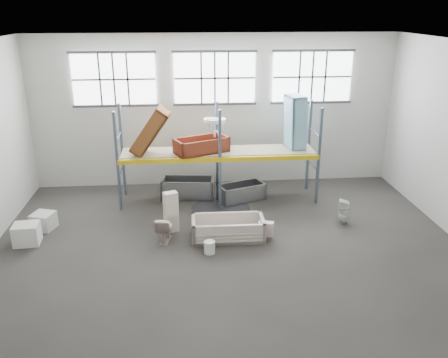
{
  "coord_description": "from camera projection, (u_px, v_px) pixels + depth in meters",
  "views": [
    {
      "loc": [
        -1.03,
        -10.36,
        5.82
      ],
      "look_at": [
        0.0,
        1.5,
        1.4
      ],
      "focal_mm": 37.74,
      "sensor_mm": 36.0,
      "label": 1
    }
  ],
  "objects": [
    {
      "name": "toilet_beige",
      "position": [
        165.0,
        229.0,
        12.25
      ],
      "size": [
        0.52,
        0.73,
        0.68
      ],
      "primitive_type": "imported",
      "rotation": [
        0.0,
        0.0,
        2.93
      ],
      "color": "beige",
      "rests_on": "floor"
    },
    {
      "name": "wall_back",
      "position": [
        215.0,
        111.0,
        15.63
      ],
      "size": [
        12.0,
        0.1,
        5.0
      ],
      "primitive_type": "cube",
      "color": "beige",
      "rests_on": "ground"
    },
    {
      "name": "sink_on_shelf",
      "position": [
        215.0,
        136.0,
        14.21
      ],
      "size": [
        0.76,
        0.66,
        0.58
      ],
      "primitive_type": "imported",
      "rotation": [
        0.0,
        0.0,
        -0.26
      ],
      "color": "white",
      "rests_on": "rust_tub_flat"
    },
    {
      "name": "rack_upright_rb",
      "position": [
        309.0,
        146.0,
        15.33
      ],
      "size": [
        0.08,
        0.08,
        3.0
      ],
      "primitive_type": "cube",
      "color": "slate",
      "rests_on": "floor"
    },
    {
      "name": "ceiling",
      "position": [
        230.0,
        43.0,
        10.02
      ],
      "size": [
        12.0,
        10.0,
        0.1
      ],
      "primitive_type": "cube",
      "color": "silver",
      "rests_on": "ground"
    },
    {
      "name": "rack_beam_back",
      "position": [
        217.0,
        148.0,
        15.09
      ],
      "size": [
        6.0,
        0.1,
        0.14
      ],
      "primitive_type": "cube",
      "color": "yellow",
      "rests_on": "floor"
    },
    {
      "name": "toilet_white",
      "position": [
        344.0,
        212.0,
        13.21
      ],
      "size": [
        0.42,
        0.41,
        0.71
      ],
      "primitive_type": "imported",
      "rotation": [
        0.0,
        0.0,
        -1.92
      ],
      "color": "white",
      "rests_on": "floor"
    },
    {
      "name": "blue_tub_upright",
      "position": [
        295.0,
        123.0,
        14.55
      ],
      "size": [
        0.64,
        0.86,
        1.69
      ],
      "primitive_type": null,
      "rotation": [
        0.0,
        1.54,
        0.15
      ],
      "color": "#7DB3CD",
      "rests_on": "shelf_deck"
    },
    {
      "name": "floor",
      "position": [
        229.0,
        254.0,
        11.8
      ],
      "size": [
        12.0,
        10.0,
        0.1
      ],
      "primitive_type": "cube",
      "color": "#413C38",
      "rests_on": "ground"
    },
    {
      "name": "window_left",
      "position": [
        114.0,
        79.0,
        14.88
      ],
      "size": [
        2.6,
        0.04,
        1.6
      ],
      "primitive_type": "cube",
      "color": "white",
      "rests_on": "wall_back"
    },
    {
      "name": "cistern_tall",
      "position": [
        171.0,
        212.0,
        12.69
      ],
      "size": [
        0.43,
        0.35,
        1.13
      ],
      "primitive_type": "cube",
      "rotation": [
        0.0,
        0.0,
        0.37
      ],
      "color": "beige",
      "rests_on": "floor"
    },
    {
      "name": "rack_upright_mb",
      "position": [
        217.0,
        148.0,
        15.09
      ],
      "size": [
        0.08,
        0.08,
        3.0
      ],
      "primitive_type": "cube",
      "color": "slate",
      "rests_on": "floor"
    },
    {
      "name": "rack_upright_la",
      "position": [
        118.0,
        162.0,
        13.72
      ],
      "size": [
        0.08,
        0.08,
        3.0
      ],
      "primitive_type": "cube",
      "color": "slate",
      "rests_on": "floor"
    },
    {
      "name": "carton_far",
      "position": [
        44.0,
        221.0,
        12.93
      ],
      "size": [
        0.7,
        0.7,
        0.46
      ],
      "primitive_type": "cube",
      "rotation": [
        0.0,
        0.0,
        -0.31
      ],
      "color": "beige",
      "rests_on": "floor"
    },
    {
      "name": "cistern_spare",
      "position": [
        266.0,
        229.0,
        12.38
      ],
      "size": [
        0.44,
        0.29,
        0.38
      ],
      "primitive_type": "cube",
      "rotation": [
        0.0,
        0.0,
        -0.27
      ],
      "color": "beige",
      "rests_on": "bathtub_beige"
    },
    {
      "name": "rack_upright_ra",
      "position": [
        319.0,
        157.0,
        14.21
      ],
      "size": [
        0.08,
        0.08,
        3.0
      ],
      "primitive_type": "cube",
      "color": "slate",
      "rests_on": "floor"
    },
    {
      "name": "window_mid",
      "position": [
        215.0,
        78.0,
        15.14
      ],
      "size": [
        2.6,
        0.04,
        1.6
      ],
      "primitive_type": "cube",
      "color": "white",
      "rests_on": "wall_back"
    },
    {
      "name": "rack_upright_lb",
      "position": [
        122.0,
        150.0,
        14.84
      ],
      "size": [
        0.08,
        0.08,
        3.0
      ],
      "primitive_type": "cube",
      "color": "slate",
      "rests_on": "floor"
    },
    {
      "name": "bathtub_beige",
      "position": [
        228.0,
        228.0,
        12.41
      ],
      "size": [
        1.91,
        0.92,
        0.56
      ],
      "primitive_type": null,
      "rotation": [
        0.0,
        0.0,
        -0.01
      ],
      "color": "beige",
      "rests_on": "floor"
    },
    {
      "name": "steel_tub_left",
      "position": [
        188.0,
        187.0,
        15.11
      ],
      "size": [
        1.73,
        0.95,
        0.61
      ],
      "primitive_type": null,
      "rotation": [
        0.0,
        0.0,
        -0.11
      ],
      "color": "#A0A3A8",
      "rests_on": "floor"
    },
    {
      "name": "sink_in_tub",
      "position": [
        253.0,
        234.0,
        12.34
      ],
      "size": [
        0.4,
        0.4,
        0.13
      ],
      "primitive_type": "imported",
      "rotation": [
        0.0,
        0.0,
        -0.01
      ],
      "color": "beige",
      "rests_on": "bathtub_beige"
    },
    {
      "name": "wet_patch",
      "position": [
        221.0,
        208.0,
        14.3
      ],
      "size": [
        1.8,
        1.8,
        0.0
      ],
      "primitive_type": "cylinder",
      "color": "black",
      "rests_on": "floor"
    },
    {
      "name": "steel_tub_right",
      "position": [
        241.0,
        192.0,
        14.86
      ],
      "size": [
        1.57,
        1.12,
        0.52
      ],
      "primitive_type": null,
      "rotation": [
        0.0,
        0.0,
        0.35
      ],
      "color": "#A6A8AE",
      "rests_on": "floor"
    },
    {
      "name": "rack_beam_front",
      "position": [
        220.0,
        160.0,
        13.97
      ],
      "size": [
        6.0,
        0.1,
        0.14
      ],
      "primitive_type": "cube",
      "color": "yellow",
      "rests_on": "floor"
    },
    {
      "name": "bucket",
      "position": [
        210.0,
        247.0,
        11.69
      ],
      "size": [
        0.33,
        0.33,
        0.32
      ],
      "primitive_type": "cylinder",
      "rotation": [
        0.0,
        0.0,
        -0.2
      ],
      "color": "white",
      "rests_on": "floor"
    },
    {
      "name": "shelf_deck",
      "position": [
        218.0,
        151.0,
        14.5
      ],
      "size": [
        5.9,
        1.1,
        0.03
      ],
      "primitive_type": "cube",
      "color": "gray",
      "rests_on": "floor"
    },
    {
      "name": "carton_near",
      "position": [
        27.0,
        234.0,
        12.11
      ],
      "size": [
        0.67,
        0.59,
        0.54
      ],
      "primitive_type": "cube",
      "rotation": [
        0.0,
        0.0,
        0.07
      ],
      "color": "silver",
      "rests_on": "floor"
    },
    {
      "name": "rust_tub_flat",
      "position": [
        202.0,
        145.0,
        14.26
      ],
      "size": [
        1.76,
        1.33,
        0.45
      ],
      "primitive_type": null,
      "rotation": [
        0.0,
        0.0,
        0.42
      ],
      "color": "maroon",
      "rests_on": "shelf_deck"
    },
    {
      "name": "rack_upright_ma",
      "position": [
        220.0,
        160.0,
        13.97
      ],
      "size": [
        0.08,
        0.08,
        3.0
      ],
      "primitive_type": "cube",
      "color": "slate",
      "rests_on": "floor"
    },
    {
      "name": "wall_front",
      "position": [
        267.0,
        273.0,
        6.19
      ],
      "size": [
        12.0,
        0.1,
        5.0
      ],
      "primitive_type": "cube",
      "color": "#9E9C93",
      "rests_on": "ground"
    },
    {
      "name": "window_right",
      "position": [
        312.0,
        77.0,
        15.4
      ],
      "size": [
        2.6,
        0.04,
        1.6
      ],
      "primitive_type": "cube",
      "color": "white",
      "rests_on": "wall_back"
    },
    {
      "name": "rust_tub_tilted",
      "position": [
        151.0,
        132.0,
        13.91
      ],
      "size": [
        1.32,
        0.88,
        1.51
      ],
      "primitive_type": null,
      "rotation": [
        0.0,
        -0.96,
        -0.13
      ],
      "color": "#935720",
      "rests_on": "shelf_deck"
    }
  ]
}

